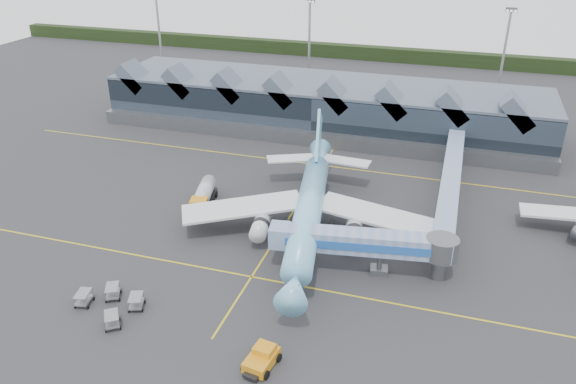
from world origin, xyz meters
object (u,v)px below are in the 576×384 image
(pushback_tug, at_px, (262,358))
(fuel_truck, at_px, (204,194))
(jet_bridge, at_px, (373,244))
(main_airliner, at_px, (309,207))

(pushback_tug, bearing_deg, fuel_truck, 132.92)
(jet_bridge, distance_m, fuel_truck, 29.87)
(main_airliner, height_order, pushback_tug, main_airliner)
(fuel_truck, height_order, pushback_tug, fuel_truck)
(fuel_truck, bearing_deg, main_airliner, -23.26)
(main_airliner, bearing_deg, jet_bridge, -45.88)
(main_airliner, xyz_separation_m, fuel_truck, (-17.68, 2.90, -2.15))
(fuel_truck, bearing_deg, jet_bridge, -34.09)
(main_airliner, bearing_deg, pushback_tug, -94.85)
(main_airliner, relative_size, fuel_truck, 4.26)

